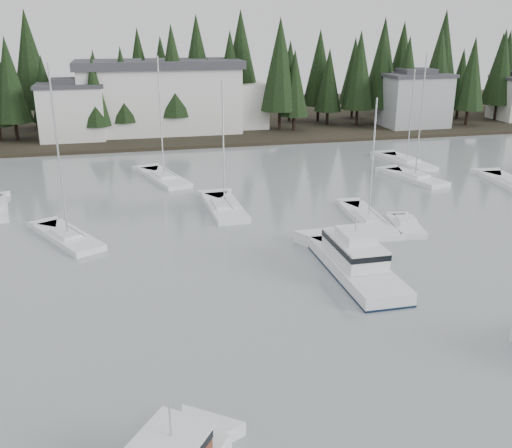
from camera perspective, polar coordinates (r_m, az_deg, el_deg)
The scene contains 14 objects.
far_shore_land at distance 107.45m, azimuth -7.30°, elevation 10.36°, with size 240.00×54.00×1.00m, color black.
conifer_treeline at distance 96.66m, azimuth -6.56°, elevation 9.39°, with size 200.00×22.00×20.00m, color black, non-canonical shape.
house_west at distance 88.64m, azimuth -17.92°, elevation 10.75°, with size 9.54×7.42×8.75m.
house_east_a at distance 99.30m, azimuth 15.51°, elevation 11.96°, with size 10.60×8.48×9.25m.
harbor_inn at distance 91.92m, azimuth -8.28°, elevation 12.45°, with size 29.50×11.50×10.90m.
cabin_cruiser_center at distance 40.49m, azimuth 9.93°, elevation -3.97°, with size 3.42×10.98×4.72m.
sailboat_0 at distance 48.62m, azimuth -18.26°, elevation -1.43°, with size 6.24×8.62×14.42m.
sailboat_1 at distance 66.68m, azimuth 15.61°, elevation 4.36°, with size 4.59×8.57×14.30m.
sailboat_2 at distance 67.74m, azimuth 24.26°, elevation 3.56°, with size 3.99×9.90×14.08m.
sailboat_5 at distance 51.29m, azimuth 11.18°, elevation 0.24°, with size 3.09×9.80×11.39m.
sailboat_6 at distance 65.12m, azimuth -9.17°, elevation 4.47°, with size 5.51×10.07×13.95m.
sailboat_10 at distance 53.73m, azimuth -3.15°, elevation 1.47°, with size 3.18×8.94×12.44m.
sailboat_11 at distance 74.28m, azimuth 14.83°, elevation 5.90°, with size 3.73×9.58×12.05m.
runabout_1 at distance 50.34m, azimuth 14.73°, elevation -0.32°, with size 3.28×5.63×1.42m.
Camera 1 is at (-11.23, -8.57, 16.55)m, focal length 40.00 mm.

